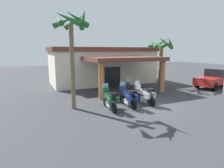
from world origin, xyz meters
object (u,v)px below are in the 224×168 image
at_px(pickup_truck_red, 214,78).
at_px(palm_tree_near_portico, 161,50).
at_px(pedestrian, 128,80).
at_px(motorcycle_blue, 128,97).
at_px(motorcycle_green, 110,99).
at_px(motel_building, 103,65).
at_px(motorcycle_silver, 144,95).
at_px(palm_tree_roadside, 71,33).

relative_size(pickup_truck_red, palm_tree_near_portico, 1.05).
xyz_separation_m(pedestrian, pickup_truck_red, (9.15, -2.03, -0.05)).
distance_m(motorcycle_blue, pickup_truck_red, 11.95).
xyz_separation_m(motorcycle_green, motorcycle_blue, (1.40, 0.12, 0.00)).
distance_m(motel_building, palm_tree_near_portico, 6.88).
bearing_deg(palm_tree_near_portico, motel_building, 134.34).
bearing_deg(motorcycle_silver, motorcycle_blue, 87.49).
relative_size(motorcycle_blue, palm_tree_roadside, 0.35).
distance_m(motorcycle_green, motorcycle_silver, 2.81).
distance_m(motorcycle_green, palm_tree_roadside, 4.85).
height_order(motel_building, palm_tree_roadside, palm_tree_roadside).
xyz_separation_m(motorcycle_blue, palm_tree_near_portico, (6.40, 5.10, 3.18)).
relative_size(motorcycle_green, motorcycle_blue, 1.00).
bearing_deg(pedestrian, palm_tree_roadside, 171.38).
xyz_separation_m(motorcycle_blue, palm_tree_roadside, (-3.52, 1.01, 4.21)).
xyz_separation_m(motorcycle_silver, palm_tree_near_portico, (5.00, 4.95, 3.18)).
distance_m(motel_building, motorcycle_blue, 10.12).
distance_m(motorcycle_silver, pickup_truck_red, 10.56).
height_order(motorcycle_blue, palm_tree_roadside, palm_tree_roadside).
xyz_separation_m(pickup_truck_red, palm_tree_roadside, (-15.14, -1.77, 3.97)).
bearing_deg(motorcycle_green, pickup_truck_red, -76.47).
bearing_deg(motel_building, motorcycle_green, -109.66).
bearing_deg(motorcycle_silver, palm_tree_near_portico, -53.89).
bearing_deg(motorcycle_blue, pickup_truck_red, -78.06).
height_order(motorcycle_green, palm_tree_near_portico, palm_tree_near_portico).
height_order(motorcycle_green, pedestrian, pedestrian).
bearing_deg(motorcycle_green, palm_tree_near_portico, -55.26).
bearing_deg(motorcycle_silver, palm_tree_roadside, 71.46).
height_order(motorcycle_silver, pedestrian, pedestrian).
bearing_deg(palm_tree_roadside, pickup_truck_red, 6.66).
bearing_deg(motel_building, pickup_truck_red, -37.81).
bearing_deg(motorcycle_green, pedestrian, -37.14).
xyz_separation_m(motorcycle_green, palm_tree_roadside, (-2.13, 1.13, 4.21)).
distance_m(motorcycle_silver, pedestrian, 4.79).
bearing_deg(pedestrian, pickup_truck_red, -53.45).
bearing_deg(motorcycle_silver, motorcycle_green, 86.86).
height_order(motorcycle_blue, pedestrian, pedestrian).
bearing_deg(palm_tree_near_portico, palm_tree_roadside, -157.64).
xyz_separation_m(palm_tree_near_portico, palm_tree_roadside, (-9.92, -4.08, 1.04)).
height_order(motel_building, palm_tree_near_portico, palm_tree_near_portico).
relative_size(motorcycle_silver, palm_tree_roadside, 0.34).
relative_size(motorcycle_silver, pickup_truck_red, 0.40).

